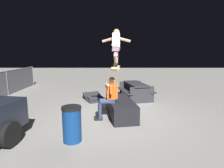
{
  "coord_description": "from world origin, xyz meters",
  "views": [
    {
      "loc": [
        -5.97,
        0.1,
        2.14
      ],
      "look_at": [
        -0.3,
        0.12,
        1.16
      ],
      "focal_mm": 28.96,
      "sensor_mm": 36.0,
      "label": 1
    }
  ],
  "objects_px": {
    "picnic_table_back": "(136,88)",
    "skater_airborne": "(116,46)",
    "person_sitting_on_ledge": "(109,95)",
    "skateboard": "(116,68)",
    "ledge_box_main": "(121,108)",
    "kicker_ramp": "(94,99)",
    "trash_bin": "(72,124)"
  },
  "relations": [
    {
      "from": "picnic_table_back",
      "to": "skater_airborne",
      "type": "bearing_deg",
      "value": 159.29
    },
    {
      "from": "person_sitting_on_ledge",
      "to": "skater_airborne",
      "type": "xyz_separation_m",
      "value": [
        0.05,
        -0.24,
        1.57
      ]
    },
    {
      "from": "person_sitting_on_ledge",
      "to": "skateboard",
      "type": "height_order",
      "value": "skateboard"
    },
    {
      "from": "ledge_box_main",
      "to": "kicker_ramp",
      "type": "relative_size",
      "value": 1.45
    },
    {
      "from": "skater_airborne",
      "to": "trash_bin",
      "type": "bearing_deg",
      "value": 145.18
    },
    {
      "from": "person_sitting_on_ledge",
      "to": "kicker_ramp",
      "type": "bearing_deg",
      "value": 16.61
    },
    {
      "from": "person_sitting_on_ledge",
      "to": "skater_airborne",
      "type": "bearing_deg",
      "value": -77.28
    },
    {
      "from": "person_sitting_on_ledge",
      "to": "skater_airborne",
      "type": "height_order",
      "value": "skater_airborne"
    },
    {
      "from": "skateboard",
      "to": "kicker_ramp",
      "type": "bearing_deg",
      "value": 21.54
    },
    {
      "from": "kicker_ramp",
      "to": "trash_bin",
      "type": "height_order",
      "value": "trash_bin"
    },
    {
      "from": "skateboard",
      "to": "skater_airborne",
      "type": "xyz_separation_m",
      "value": [
        0.06,
        -0.01,
        0.69
      ]
    },
    {
      "from": "person_sitting_on_ledge",
      "to": "trash_bin",
      "type": "relative_size",
      "value": 1.58
    },
    {
      "from": "picnic_table_back",
      "to": "trash_bin",
      "type": "relative_size",
      "value": 2.24
    },
    {
      "from": "person_sitting_on_ledge",
      "to": "picnic_table_back",
      "type": "relative_size",
      "value": 0.71
    },
    {
      "from": "skater_airborne",
      "to": "kicker_ramp",
      "type": "distance_m",
      "value": 3.43
    },
    {
      "from": "picnic_table_back",
      "to": "trash_bin",
      "type": "distance_m",
      "value": 4.63
    },
    {
      "from": "skater_airborne",
      "to": "trash_bin",
      "type": "relative_size",
      "value": 1.27
    },
    {
      "from": "skateboard",
      "to": "picnic_table_back",
      "type": "bearing_deg",
      "value": -20.41
    },
    {
      "from": "skater_airborne",
      "to": "picnic_table_back",
      "type": "bearing_deg",
      "value": -20.71
    },
    {
      "from": "kicker_ramp",
      "to": "trash_bin",
      "type": "bearing_deg",
      "value": 177.98
    },
    {
      "from": "ledge_box_main",
      "to": "skateboard",
      "type": "height_order",
      "value": "skateboard"
    },
    {
      "from": "skateboard",
      "to": "skater_airborne",
      "type": "relative_size",
      "value": 0.92
    },
    {
      "from": "ledge_box_main",
      "to": "skateboard",
      "type": "relative_size",
      "value": 1.9
    },
    {
      "from": "skater_airborne",
      "to": "picnic_table_back",
      "type": "relative_size",
      "value": 0.57
    },
    {
      "from": "skater_airborne",
      "to": "ledge_box_main",
      "type": "bearing_deg",
      "value": -32.66
    },
    {
      "from": "skateboard",
      "to": "trash_bin",
      "type": "relative_size",
      "value": 1.18
    },
    {
      "from": "skateboard",
      "to": "picnic_table_back",
      "type": "xyz_separation_m",
      "value": [
        2.62,
        -0.98,
        -1.18
      ]
    },
    {
      "from": "trash_bin",
      "to": "kicker_ramp",
      "type": "bearing_deg",
      "value": -2.02
    },
    {
      "from": "ledge_box_main",
      "to": "person_sitting_on_ledge",
      "type": "distance_m",
      "value": 0.72
    },
    {
      "from": "trash_bin",
      "to": "ledge_box_main",
      "type": "bearing_deg",
      "value": -34.52
    },
    {
      "from": "skateboard",
      "to": "trash_bin",
      "type": "bearing_deg",
      "value": 144.34
    },
    {
      "from": "kicker_ramp",
      "to": "picnic_table_back",
      "type": "height_order",
      "value": "picnic_table_back"
    }
  ]
}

